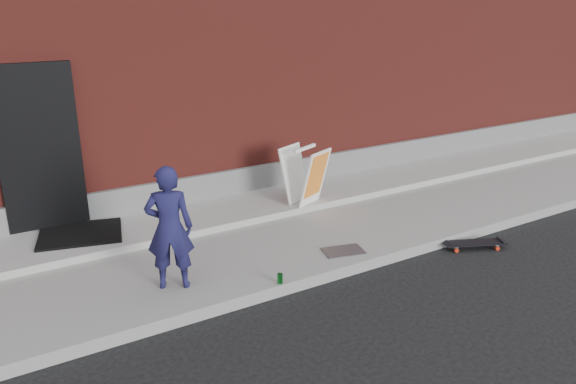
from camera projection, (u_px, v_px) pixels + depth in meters
ground at (322, 284)px, 6.83m from camera, size 80.00×80.00×0.00m
sidewalk at (263, 236)px, 8.02m from camera, size 20.00×3.00×0.15m
apron at (235, 209)px, 8.71m from camera, size 20.00×1.20×0.10m
building at (135, 39)px, 11.67m from camera, size 20.00×8.10×5.00m
child at (169, 228)px, 6.25m from camera, size 0.62×0.53×1.45m
skateboard at (475, 243)px, 7.79m from camera, size 0.86×0.55×0.10m
pizza_sign at (306, 175)px, 8.70m from camera, size 0.74×0.80×0.90m
soda_can at (280, 279)px, 6.53m from camera, size 0.09×0.09×0.12m
doormat at (80, 234)px, 7.63m from camera, size 1.25×1.10×0.03m
utility_plate at (343, 251)px, 7.36m from camera, size 0.59×0.45×0.02m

